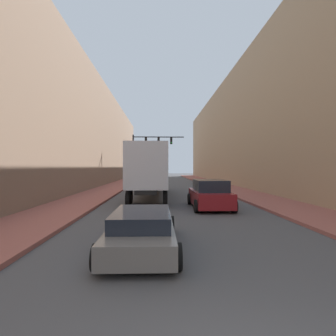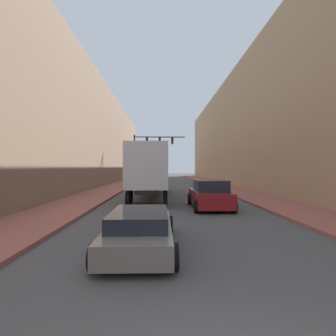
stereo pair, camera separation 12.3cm
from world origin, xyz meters
The scene contains 8 objects.
sidewalk_right centered at (6.47, 30.00, 0.07)m, with size 3.40×80.00×0.15m.
sidewalk_left centered at (-6.47, 30.00, 0.07)m, with size 3.40×80.00×0.15m.
building_right centered at (11.18, 30.00, 7.46)m, with size 6.00×80.00×14.92m.
building_left centered at (-11.18, 30.00, 6.70)m, with size 6.00×80.00×13.39m.
semi_truck centered at (-1.85, 20.29, 2.24)m, with size 2.57×14.21×3.91m.
sedan_car centered at (-1.58, 6.23, 0.57)m, with size 2.07×4.68×1.15m.
suv_car centered at (1.89, 13.76, 0.79)m, with size 2.23×4.53×1.68m.
traffic_signal_gantry centered at (-2.80, 33.88, 4.86)m, with size 6.96×0.35×6.80m.
Camera 1 is at (-1.07, -1.57, 2.42)m, focal length 28.00 mm.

